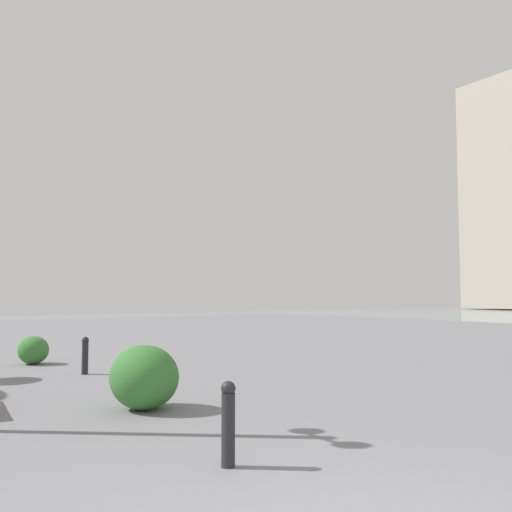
# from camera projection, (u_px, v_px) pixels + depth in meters

# --- Properties ---
(bollard_near) EXTENTS (0.13, 0.13, 0.74)m
(bollard_near) POSITION_uv_depth(u_px,v_px,m) (228.00, 422.00, 4.93)
(bollard_near) COLOR #232328
(bollard_near) RESTS_ON ground
(bollard_mid) EXTENTS (0.13, 0.13, 0.71)m
(bollard_mid) POSITION_uv_depth(u_px,v_px,m) (85.00, 355.00, 10.69)
(bollard_mid) COLOR #232328
(bollard_mid) RESTS_ON ground
(shrub_low) EXTENTS (0.72, 0.64, 0.61)m
(shrub_low) POSITION_uv_depth(u_px,v_px,m) (33.00, 350.00, 12.24)
(shrub_low) COLOR #387533
(shrub_low) RESTS_ON ground
(shrub_round) EXTENTS (0.98, 0.89, 0.84)m
(shrub_round) POSITION_uv_depth(u_px,v_px,m) (144.00, 377.00, 7.39)
(shrub_round) COLOR #387533
(shrub_round) RESTS_ON ground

